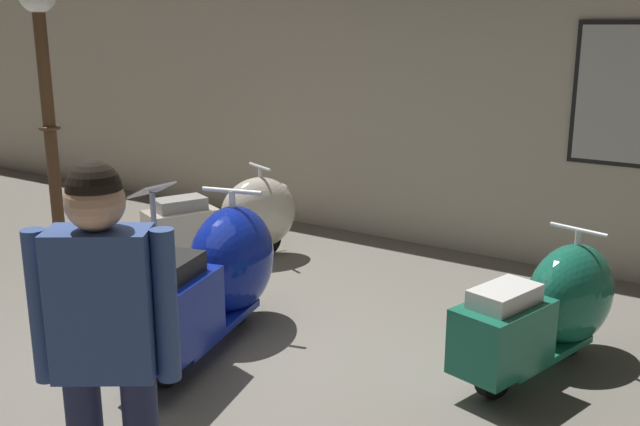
% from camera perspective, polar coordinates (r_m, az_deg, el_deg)
% --- Properties ---
extents(ground_plane, '(60.00, 60.00, 0.00)m').
position_cam_1_polar(ground_plane, '(5.20, -8.56, -11.59)').
color(ground_plane, slate).
extents(showroom_back_wall, '(18.00, 0.24, 3.44)m').
position_cam_1_polar(showroom_back_wall, '(7.59, 9.09, 10.19)').
color(showroom_back_wall, '#BCB29E').
rests_on(showroom_back_wall, ground).
extents(scooter_0, '(1.01, 1.60, 0.95)m').
position_cam_1_polar(scooter_0, '(7.12, -6.66, -0.54)').
color(scooter_0, black).
rests_on(scooter_0, ground).
extents(scooter_1, '(0.95, 1.86, 1.09)m').
position_cam_1_polar(scooter_1, '(5.34, -8.31, -5.05)').
color(scooter_1, black).
rests_on(scooter_1, ground).
extents(scooter_2, '(0.80, 1.61, 0.94)m').
position_cam_1_polar(scooter_2, '(5.16, 17.80, -7.18)').
color(scooter_2, black).
rests_on(scooter_2, ground).
extents(lamppost, '(0.32, 0.32, 2.70)m').
position_cam_1_polar(lamppost, '(6.86, -20.74, 7.96)').
color(lamppost, '#472D19').
rests_on(lamppost, ground).
extents(visitor_1, '(0.51, 0.44, 1.78)m').
position_cam_1_polar(visitor_1, '(3.13, -16.55, -9.67)').
color(visitor_1, black).
rests_on(visitor_1, ground).
extents(info_stanchion, '(0.28, 0.33, 1.10)m').
position_cam_1_polar(info_stanchion, '(5.92, -12.82, -3.71)').
color(info_stanchion, '#333338').
rests_on(info_stanchion, ground).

